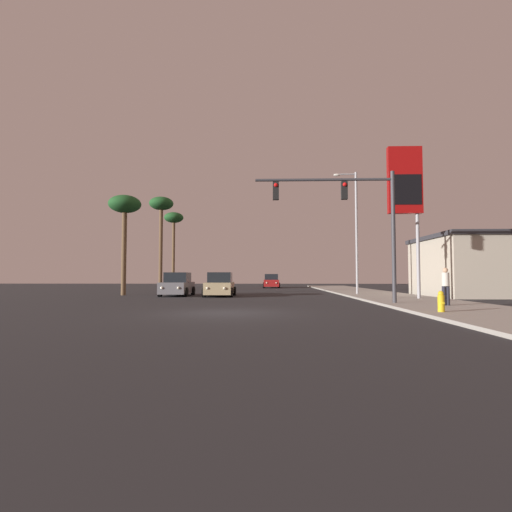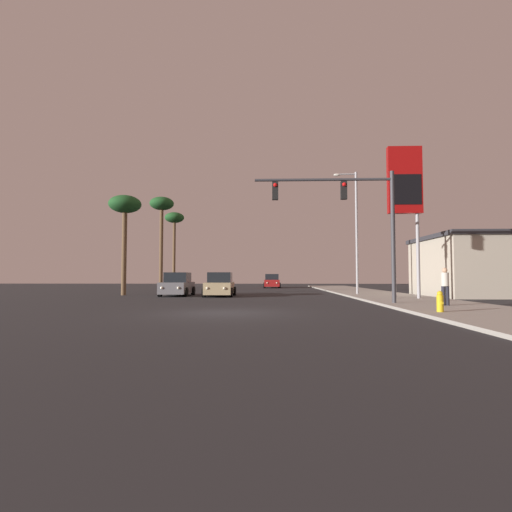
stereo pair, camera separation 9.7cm
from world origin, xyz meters
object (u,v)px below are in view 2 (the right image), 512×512
at_px(fire_hydrant, 440,302).
at_px(palm_tree_far, 174,222).
at_px(car_tan, 220,285).
at_px(street_lamp, 355,226).
at_px(pedestrian_on_sidewalk, 445,285).
at_px(car_grey, 177,285).
at_px(palm_tree_near, 125,209).
at_px(traffic_light_mast, 353,210).
at_px(palm_tree_mid, 162,209).
at_px(gas_station_sign, 405,188).
at_px(car_red, 272,282).

relative_size(fire_hydrant, palm_tree_far, 0.08).
height_order(fire_hydrant, palm_tree_far, palm_tree_far).
height_order(car_tan, street_lamp, street_lamp).
xyz_separation_m(car_tan, pedestrian_on_sidewalk, (11.29, -10.03, 0.27)).
distance_m(car_tan, car_grey, 3.22).
xyz_separation_m(car_tan, car_grey, (-3.16, 0.62, 0.00)).
xyz_separation_m(car_tan, fire_hydrant, (9.68, -13.30, -0.27)).
relative_size(pedestrian_on_sidewalk, palm_tree_near, 0.22).
bearing_deg(palm_tree_near, pedestrian_on_sidewalk, -31.39).
height_order(traffic_light_mast, palm_tree_near, palm_tree_near).
height_order(car_tan, pedestrian_on_sidewalk, pedestrian_on_sidewalk).
relative_size(car_tan, palm_tree_near, 0.58).
xyz_separation_m(fire_hydrant, palm_tree_mid, (-17.00, 24.66, 7.66)).
bearing_deg(gas_station_sign, car_tan, 159.46).
distance_m(pedestrian_on_sidewalk, palm_tree_far, 37.76).
distance_m(palm_tree_near, palm_tree_far, 20.10).
bearing_deg(palm_tree_far, traffic_light_mast, -61.52).
bearing_deg(fire_hydrant, pedestrian_on_sidewalk, 63.80).
bearing_deg(car_tan, car_red, -101.80).
xyz_separation_m(traffic_light_mast, palm_tree_near, (-15.00, 9.64, 1.77)).
relative_size(car_tan, traffic_light_mast, 0.63).
relative_size(car_red, gas_station_sign, 0.48).
bearing_deg(traffic_light_mast, palm_tree_mid, 127.30).
distance_m(car_red, palm_tree_near, 23.27).
xyz_separation_m(pedestrian_on_sidewalk, palm_tree_far, (-19.74, 31.38, 7.17)).
bearing_deg(palm_tree_near, street_lamp, 0.07).
bearing_deg(fire_hydrant, gas_station_sign, 78.33).
xyz_separation_m(palm_tree_near, palm_tree_far, (-1.08, 20.00, 1.73)).
xyz_separation_m(street_lamp, gas_station_sign, (1.76, -5.70, 1.50)).
distance_m(car_red, palm_tree_mid, 16.44).
xyz_separation_m(car_grey, fire_hydrant, (12.84, -13.93, -0.27)).
bearing_deg(car_tan, palm_tree_near, -12.00).
height_order(traffic_light_mast, palm_tree_far, palm_tree_far).
distance_m(gas_station_sign, palm_tree_near, 19.73).
xyz_separation_m(fire_hydrant, pedestrian_on_sidewalk, (1.61, 3.27, 0.55)).
relative_size(traffic_light_mast, pedestrian_on_sidewalk, 4.14).
xyz_separation_m(car_grey, street_lamp, (12.94, 0.75, 4.36)).
bearing_deg(fire_hydrant, street_lamp, 89.61).
distance_m(car_grey, car_red, 21.49).
bearing_deg(street_lamp, palm_tree_near, -179.93).
relative_size(car_grey, gas_station_sign, 0.48).
bearing_deg(palm_tree_far, gas_station_sign, -52.11).
bearing_deg(gas_station_sign, palm_tree_near, 163.28).
relative_size(car_red, pedestrian_on_sidewalk, 2.58).
bearing_deg(street_lamp, gas_station_sign, -72.87).
bearing_deg(car_red, street_lamp, 107.34).
distance_m(fire_hydrant, palm_tree_near, 23.26).
bearing_deg(pedestrian_on_sidewalk, car_red, 103.62).
bearing_deg(car_grey, pedestrian_on_sidewalk, 142.94).
bearing_deg(palm_tree_mid, palm_tree_near, -90.22).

